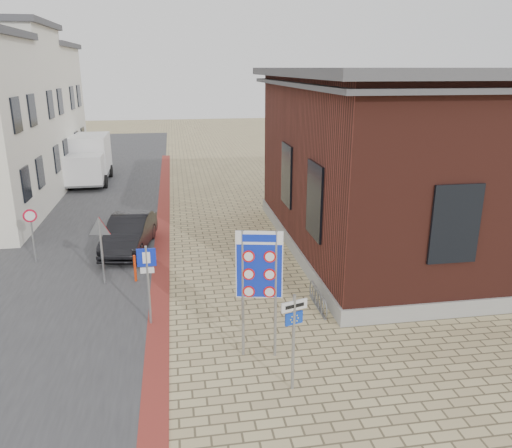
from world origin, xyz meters
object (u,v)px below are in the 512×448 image
object	(u,v)px
box_truck	(89,159)
parking_sign	(147,272)
sedan	(129,233)
border_sign	(259,267)
bollard	(135,269)
essen_sign	(294,328)

from	to	relation	value
box_truck	parking_sign	bearing A→B (deg)	-77.93
sedan	box_truck	xyz separation A→B (m)	(-3.30, 12.62, 0.79)
sedan	parking_sign	xyz separation A→B (m)	(1.00, -6.17, 0.87)
border_sign	bollard	bearing A→B (deg)	135.05
sedan	parking_sign	size ratio (longest dim) A/B	1.79
sedan	essen_sign	distance (m)	10.57
sedan	parking_sign	distance (m)	6.31
border_sign	essen_sign	size ratio (longest dim) A/B	1.42
sedan	box_truck	distance (m)	13.07
border_sign	bollard	distance (m)	6.32
border_sign	bollard	xyz separation A→B (m)	(-3.30, 5.05, -1.88)
box_truck	bollard	world-z (taller)	box_truck
box_truck	sedan	bearing A→B (deg)	-76.16
parking_sign	border_sign	bearing A→B (deg)	-36.95
box_truck	essen_sign	size ratio (longest dim) A/B	2.39
sedan	border_sign	distance (m)	9.16
border_sign	essen_sign	distance (m)	1.75
bollard	essen_sign	bearing A→B (deg)	-59.71
box_truck	essen_sign	xyz separation A→B (m)	(7.50, -22.29, 0.03)
sedan	border_sign	bearing A→B (deg)	-56.99
essen_sign	border_sign	bearing A→B (deg)	91.93
sedan	border_sign	world-z (taller)	border_sign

